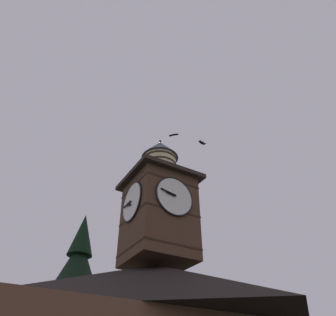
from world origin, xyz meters
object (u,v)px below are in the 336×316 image
clock_tower (159,205)px  flying_bird_low (202,143)px  flying_bird_high (174,135)px  moon (137,294)px

clock_tower → flying_bird_low: bearing=-169.9°
flying_bird_low → flying_bird_high: bearing=-10.1°
moon → flying_bird_high: bearing=67.7°
flying_bird_high → flying_bird_low: size_ratio=0.92×
flying_bird_high → flying_bird_low: flying_bird_high is taller
clock_tower → flying_bird_high: 7.12m
clock_tower → flying_bird_high: (-1.76, -1.13, 6.80)m
moon → flying_bird_high: size_ratio=2.96×
flying_bird_high → flying_bird_low: bearing=169.9°
moon → flying_bird_high: flying_bird_high is taller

